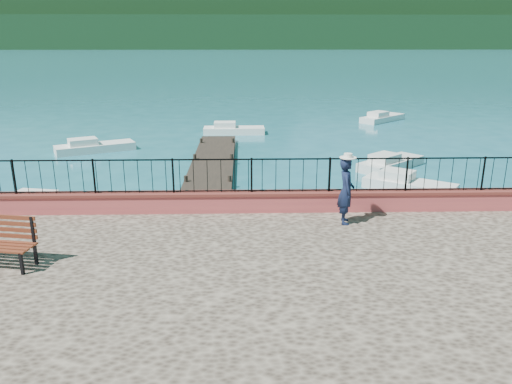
{
  "coord_description": "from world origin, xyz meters",
  "views": [
    {
      "loc": [
        -0.54,
        -9.82,
        5.95
      ],
      "look_at": [
        -0.22,
        2.0,
        2.3
      ],
      "focal_mm": 35.0,
      "sensor_mm": 36.0,
      "label": 1
    }
  ],
  "objects_px": {
    "boat_0": "(50,204)",
    "boat_5": "(383,116)",
    "person": "(346,191)",
    "boat_3": "(95,144)",
    "boat_2": "(391,160)",
    "boat_1": "(410,181)",
    "boat_4": "(234,128)"
  },
  "relations": [
    {
      "from": "boat_3",
      "to": "boat_5",
      "type": "xyz_separation_m",
      "value": [
        18.58,
        9.96,
        0.0
      ]
    },
    {
      "from": "person",
      "to": "boat_3",
      "type": "relative_size",
      "value": 0.43
    },
    {
      "from": "person",
      "to": "boat_3",
      "type": "bearing_deg",
      "value": 41.63
    },
    {
      "from": "boat_2",
      "to": "boat_5",
      "type": "distance_m",
      "value": 14.45
    },
    {
      "from": "person",
      "to": "boat_3",
      "type": "height_order",
      "value": "person"
    },
    {
      "from": "person",
      "to": "boat_4",
      "type": "bearing_deg",
      "value": 14.48
    },
    {
      "from": "boat_3",
      "to": "boat_1",
      "type": "bearing_deg",
      "value": -54.24
    },
    {
      "from": "person",
      "to": "boat_0",
      "type": "xyz_separation_m",
      "value": [
        -9.51,
        4.22,
        -1.69
      ]
    },
    {
      "from": "boat_3",
      "to": "boat_5",
      "type": "height_order",
      "value": "same"
    },
    {
      "from": "boat_0",
      "to": "boat_2",
      "type": "bearing_deg",
      "value": 35.77
    },
    {
      "from": "boat_3",
      "to": "boat_4",
      "type": "xyz_separation_m",
      "value": [
        7.53,
        5.14,
        0.0
      ]
    },
    {
      "from": "boat_1",
      "to": "boat_2",
      "type": "xyz_separation_m",
      "value": [
        0.31,
        3.71,
        0.0
      ]
    },
    {
      "from": "boat_2",
      "to": "boat_3",
      "type": "relative_size",
      "value": 0.9
    },
    {
      "from": "boat_0",
      "to": "boat_3",
      "type": "xyz_separation_m",
      "value": [
        -1.32,
        10.32,
        0.0
      ]
    },
    {
      "from": "boat_0",
      "to": "boat_1",
      "type": "height_order",
      "value": "same"
    },
    {
      "from": "person",
      "to": "boat_4",
      "type": "height_order",
      "value": "person"
    },
    {
      "from": "boat_2",
      "to": "boat_1",
      "type": "bearing_deg",
      "value": -135.24
    },
    {
      "from": "boat_2",
      "to": "boat_5",
      "type": "xyz_separation_m",
      "value": [
        3.41,
        14.05,
        0.0
      ]
    },
    {
      "from": "person",
      "to": "boat_1",
      "type": "distance_m",
      "value": 8.04
    },
    {
      "from": "boat_1",
      "to": "boat_2",
      "type": "height_order",
      "value": "same"
    },
    {
      "from": "boat_3",
      "to": "boat_5",
      "type": "distance_m",
      "value": 21.08
    },
    {
      "from": "boat_0",
      "to": "boat_5",
      "type": "xyz_separation_m",
      "value": [
        17.26,
        20.28,
        0.0
      ]
    },
    {
      "from": "boat_4",
      "to": "person",
      "type": "bearing_deg",
      "value": -81.38
    },
    {
      "from": "person",
      "to": "boat_5",
      "type": "xyz_separation_m",
      "value": [
        7.76,
        24.5,
        -1.69
      ]
    },
    {
      "from": "person",
      "to": "boat_0",
      "type": "bearing_deg",
      "value": 71.03
    },
    {
      "from": "boat_5",
      "to": "person",
      "type": "bearing_deg",
      "value": -149.5
    },
    {
      "from": "boat_3",
      "to": "person",
      "type": "bearing_deg",
      "value": -79.9
    },
    {
      "from": "person",
      "to": "boat_2",
      "type": "xyz_separation_m",
      "value": [
        4.35,
        10.46,
        -1.69
      ]
    },
    {
      "from": "boat_2",
      "to": "boat_4",
      "type": "xyz_separation_m",
      "value": [
        -7.65,
        9.23,
        0.0
      ]
    },
    {
      "from": "boat_1",
      "to": "boat_2",
      "type": "bearing_deg",
      "value": 121.24
    },
    {
      "from": "boat_0",
      "to": "boat_5",
      "type": "distance_m",
      "value": 26.63
    },
    {
      "from": "boat_0",
      "to": "boat_2",
      "type": "height_order",
      "value": "same"
    }
  ]
}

